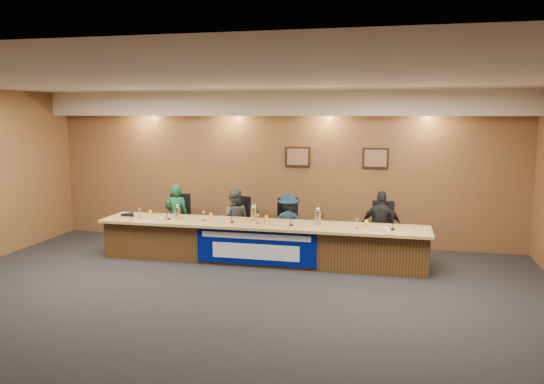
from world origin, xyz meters
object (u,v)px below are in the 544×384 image
(office_chair_c, at_px, (290,229))
(speakerphone, at_px, (129,215))
(panelist_a, at_px, (177,216))
(carafe_left, at_px, (178,213))
(panelist_c, at_px, (289,224))
(panelist_d, at_px, (381,225))
(office_chair_b, at_px, (235,226))
(banner, at_px, (256,247))
(dais_body, at_px, (261,243))
(office_chair_a, at_px, (179,223))
(carafe_right, at_px, (318,218))
(office_chair_d, at_px, (381,233))
(panelist_b, at_px, (234,220))
(carafe_mid, at_px, (254,214))

(office_chair_c, height_order, speakerphone, speakerphone)
(panelist_a, bearing_deg, carafe_left, 98.54)
(panelist_c, distance_m, panelist_d, 1.79)
(panelist_d, bearing_deg, panelist_c, 7.59)
(office_chair_b, bearing_deg, banner, -36.45)
(dais_body, height_order, office_chair_a, dais_body)
(office_chair_a, bearing_deg, panelist_a, -99.64)
(office_chair_c, relative_size, carafe_right, 1.87)
(panelist_c, height_order, carafe_left, panelist_c)
(dais_body, bearing_deg, office_chair_b, 133.41)
(banner, bearing_deg, dais_body, 90.00)
(dais_body, bearing_deg, office_chair_c, 63.41)
(panelist_a, distance_m, carafe_right, 3.09)
(office_chair_d, bearing_deg, panelist_a, -173.50)
(dais_body, height_order, panelist_b, panelist_b)
(carafe_left, xyz_separation_m, carafe_right, (2.68, 0.10, 0.01))
(office_chair_a, bearing_deg, carafe_right, -23.16)
(dais_body, xyz_separation_m, office_chair_c, (0.39, 0.77, 0.13))
(office_chair_d, bearing_deg, dais_body, -155.30)
(carafe_right, bearing_deg, office_chair_d, 32.89)
(carafe_mid, bearing_deg, office_chair_a, 158.35)
(panelist_d, relative_size, carafe_right, 5.11)
(office_chair_c, relative_size, carafe_mid, 1.83)
(panelist_d, bearing_deg, banner, 34.18)
(banner, relative_size, panelist_a, 1.67)
(office_chair_a, height_order, office_chair_c, same)
(carafe_left, distance_m, speakerphone, 1.06)
(carafe_right, bearing_deg, panelist_d, 29.15)
(office_chair_c, xyz_separation_m, carafe_mid, (-0.54, -0.72, 0.40))
(speakerphone, bearing_deg, panelist_c, 11.98)
(panelist_b, xyz_separation_m, office_chair_d, (2.91, 0.10, -0.15))
(office_chair_d, bearing_deg, speakerphone, -166.08)
(office_chair_d, bearing_deg, office_chair_c, -174.88)
(carafe_left, height_order, carafe_mid, carafe_mid)
(panelist_c, relative_size, office_chair_c, 2.50)
(dais_body, relative_size, carafe_left, 26.48)
(office_chair_a, bearing_deg, office_chair_d, -9.64)
(panelist_b, bearing_deg, panelist_d, 171.11)
(panelist_a, distance_m, panelist_d, 4.14)
(panelist_c, relative_size, speakerphone, 3.75)
(panelist_b, relative_size, carafe_right, 4.91)
(banner, relative_size, office_chair_d, 4.58)
(panelist_a, distance_m, office_chair_c, 2.36)
(carafe_right, bearing_deg, office_chair_b, 157.86)
(panelist_c, relative_size, panelist_d, 0.92)
(office_chair_a, xyz_separation_m, office_chair_b, (1.24, 0.00, 0.00))
(panelist_a, xyz_separation_m, office_chair_a, (0.00, 0.10, -0.18))
(office_chair_b, distance_m, office_chair_c, 1.12)
(panelist_c, bearing_deg, carafe_left, 15.21)
(banner, distance_m, office_chair_a, 2.30)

